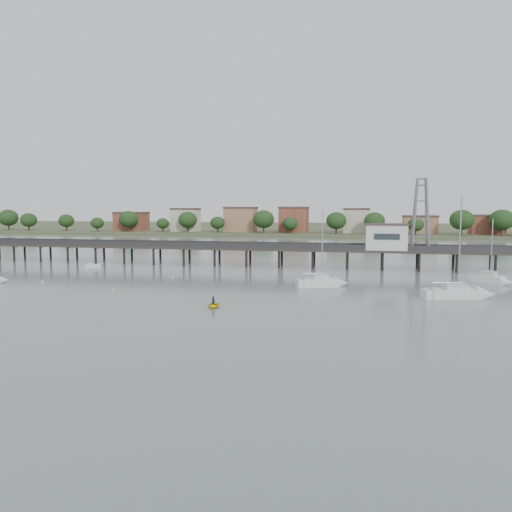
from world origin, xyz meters
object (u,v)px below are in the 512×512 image
at_px(white_tender, 93,266).
at_px(pier, 264,249).
at_px(lattice_tower, 421,215).
at_px(sailboat_d, 466,294).
at_px(yellow_dinghy, 213,307).
at_px(sailboat_c, 326,283).
at_px(sailboat_e, 494,280).

bearing_deg(white_tender, pier, -3.09).
bearing_deg(lattice_tower, white_tender, -171.90).
relative_size(sailboat_d, white_tender, 4.48).
xyz_separation_m(lattice_tower, yellow_dinghy, (-29.53, -44.03, -11.10)).
height_order(sailboat_d, yellow_dinghy, sailboat_d).
distance_m(pier, sailboat_d, 46.19).
distance_m(pier, yellow_dinghy, 44.24).
distance_m(lattice_tower, yellow_dinghy, 54.16).
height_order(lattice_tower, sailboat_c, lattice_tower).
bearing_deg(lattice_tower, sailboat_c, -124.21).
height_order(lattice_tower, sailboat_d, lattice_tower).
distance_m(sailboat_c, sailboat_d, 20.52).
height_order(sailboat_c, yellow_dinghy, sailboat_c).
bearing_deg(pier, sailboat_d, -41.75).
bearing_deg(lattice_tower, yellow_dinghy, -123.85).
distance_m(sailboat_c, white_tender, 51.67).
xyz_separation_m(pier, yellow_dinghy, (1.97, -44.03, -3.79)).
bearing_deg(yellow_dinghy, white_tender, 126.53).
xyz_separation_m(sailboat_e, sailboat_c, (-26.74, -8.60, -0.01)).
relative_size(pier, sailboat_d, 9.91).
bearing_deg(pier, yellow_dinghy, -87.44).
bearing_deg(pier, sailboat_e, -21.03).
relative_size(lattice_tower, sailboat_c, 1.22).
height_order(pier, sailboat_d, sailboat_d).
bearing_deg(yellow_dinghy, sailboat_c, 46.58).
relative_size(lattice_tower, sailboat_e, 1.39).
bearing_deg(sailboat_d, lattice_tower, 80.52).
xyz_separation_m(sailboat_c, yellow_dinghy, (-12.82, -19.46, -0.64)).
bearing_deg(lattice_tower, sailboat_e, -57.85).
bearing_deg(white_tender, sailboat_e, -23.22).
bearing_deg(pier, white_tender, -164.80).
xyz_separation_m(pier, sailboat_e, (41.54, -15.97, -3.14)).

